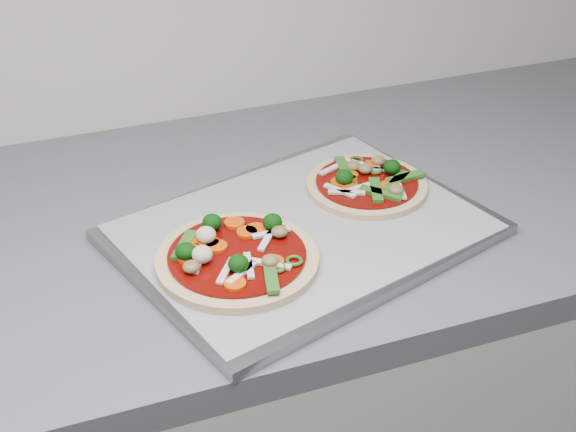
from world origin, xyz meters
name	(u,v)px	position (x,y,z in m)	size (l,w,h in m)	color
countertop	(287,215)	(0.00, 1.30, 0.88)	(3.60, 0.60, 0.04)	#56555C
baking_tray	(303,232)	(-0.01, 1.22, 0.91)	(0.43, 0.32, 0.01)	gray
parchment	(303,227)	(-0.01, 1.22, 0.92)	(0.41, 0.30, 0.00)	gray
pizza_left	(235,256)	(-0.11, 1.17, 0.93)	(0.26, 0.26, 0.03)	tan
pizza_right	(367,183)	(0.10, 1.27, 0.92)	(0.23, 0.23, 0.03)	tan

